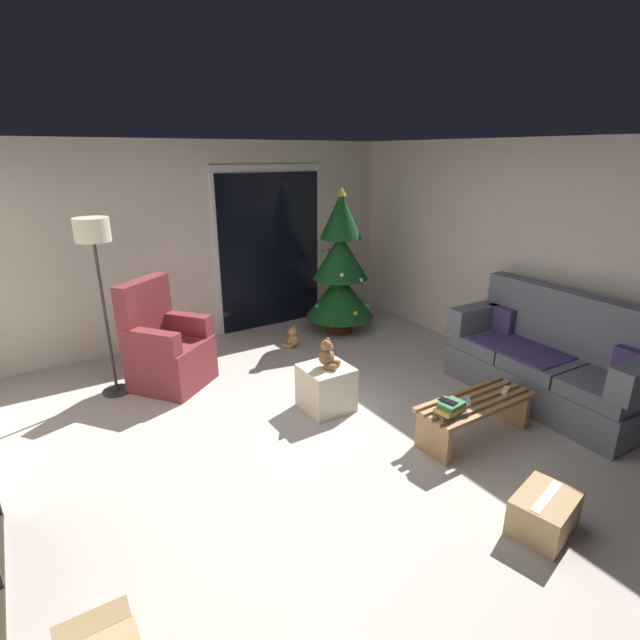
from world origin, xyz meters
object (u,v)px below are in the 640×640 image
(remote_white, at_px, (506,390))
(teddy_bear_honey_by_tree, at_px, (292,339))
(coffee_table, at_px, (475,412))
(floor_lamp, at_px, (95,248))
(remote_silver, at_px, (468,401))
(christmas_tree, at_px, (340,270))
(couch, at_px, (550,362))
(ottoman, at_px, (326,388))
(cardboard_box_taped_mid_floor, at_px, (544,513))
(teddy_bear_chestnut, at_px, (327,355))
(book_stack, at_px, (451,409))
(armchair, at_px, (166,349))
(cell_phone, at_px, (448,401))

(remote_white, distance_m, teddy_bear_honey_by_tree, 2.74)
(coffee_table, distance_m, floor_lamp, 3.75)
(remote_silver, relative_size, christmas_tree, 0.08)
(teddy_bear_honey_by_tree, bearing_deg, christmas_tree, 11.12)
(couch, xyz_separation_m, coffee_table, (-1.15, -0.08, -0.16))
(christmas_tree, bearing_deg, couch, -76.84)
(remote_silver, bearing_deg, ottoman, -13.93)
(cardboard_box_taped_mid_floor, bearing_deg, teddy_bear_honey_by_tree, 87.48)
(ottoman, distance_m, teddy_bear_chestnut, 0.34)
(ottoman, bearing_deg, couch, -27.67)
(couch, relative_size, christmas_tree, 1.01)
(floor_lamp, xyz_separation_m, cardboard_box_taped_mid_floor, (1.97, -3.54, -1.38))
(remote_silver, bearing_deg, cardboard_box_taped_mid_floor, 112.34)
(coffee_table, xyz_separation_m, christmas_tree, (0.52, 2.78, 0.62))
(cardboard_box_taped_mid_floor, bearing_deg, book_stack, 83.65)
(book_stack, bearing_deg, christmas_tree, 72.44)
(armchair, height_order, cardboard_box_taped_mid_floor, armchair)
(coffee_table, distance_m, cell_phone, 0.46)
(coffee_table, height_order, armchair, armchair)
(armchair, bearing_deg, coffee_table, -51.76)
(book_stack, relative_size, cardboard_box_taped_mid_floor, 0.53)
(remote_silver, bearing_deg, christmas_tree, -59.33)
(cell_phone, height_order, cardboard_box_taped_mid_floor, cell_phone)
(remote_silver, relative_size, cardboard_box_taped_mid_floor, 0.31)
(teddy_bear_chestnut, bearing_deg, ottoman, 125.86)
(remote_white, bearing_deg, christmas_tree, -29.64)
(couch, xyz_separation_m, book_stack, (-1.53, -0.13, 0.02))
(remote_white, xyz_separation_m, book_stack, (-0.71, -0.02, 0.04))
(christmas_tree, bearing_deg, book_stack, -107.56)
(remote_white, distance_m, teddy_bear_chestnut, 1.61)
(coffee_table, bearing_deg, cell_phone, -175.56)
(armchair, xyz_separation_m, teddy_bear_chestnut, (1.13, -1.35, 0.16))
(floor_lamp, height_order, ottoman, floor_lamp)
(armchair, xyz_separation_m, teddy_bear_honey_by_tree, (1.61, 0.17, -0.28))
(armchair, bearing_deg, christmas_tree, 7.79)
(couch, xyz_separation_m, remote_silver, (-1.25, -0.07, -0.03))
(coffee_table, relative_size, teddy_bear_honey_by_tree, 3.86)
(book_stack, xyz_separation_m, ottoman, (-0.43, 1.16, -0.20))
(cell_phone, xyz_separation_m, christmas_tree, (0.92, 2.81, 0.38))
(armchair, height_order, floor_lamp, floor_lamp)
(christmas_tree, bearing_deg, armchair, -172.21)
(coffee_table, relative_size, remote_silver, 7.05)
(remote_white, distance_m, cell_phone, 0.74)
(remote_white, height_order, teddy_bear_honey_by_tree, remote_white)
(remote_silver, bearing_deg, teddy_bear_chestnut, -13.95)
(remote_silver, bearing_deg, coffee_table, -144.42)
(remote_white, distance_m, ottoman, 1.62)
(coffee_table, relative_size, floor_lamp, 0.62)
(ottoman, relative_size, cardboard_box_taped_mid_floor, 0.88)
(christmas_tree, relative_size, ottoman, 4.42)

